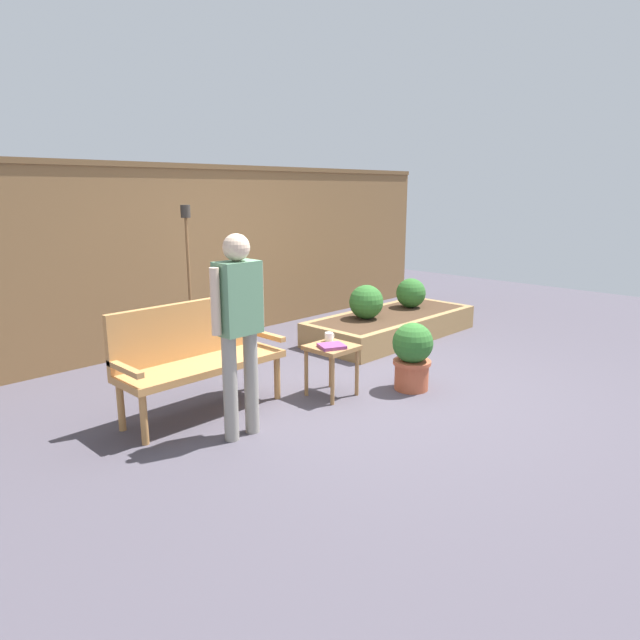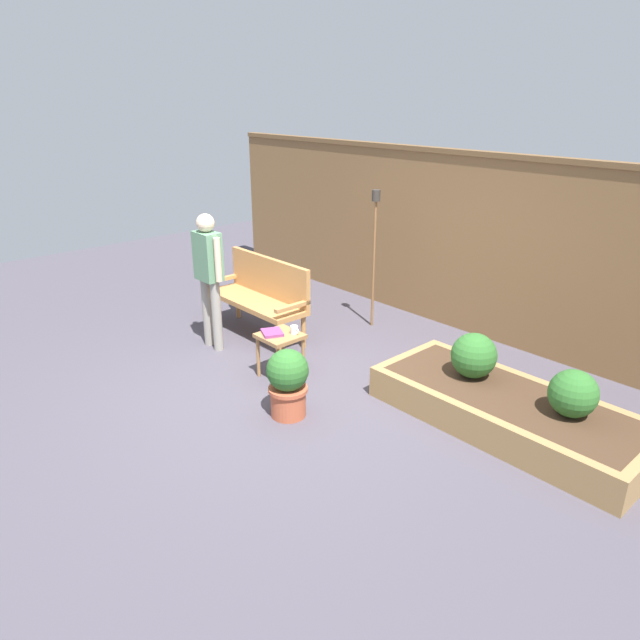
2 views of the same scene
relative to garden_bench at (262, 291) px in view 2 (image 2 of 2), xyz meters
name	(u,v)px [view 2 (image 2 of 2)]	position (x,y,z in m)	size (l,w,h in m)	color
ground_plane	(296,390)	(1.40, -0.65, -0.54)	(14.00, 14.00, 0.00)	#47424C
fence_back	(459,241)	(1.40, 1.95, 0.55)	(8.40, 0.14, 2.16)	brown
garden_bench	(262,291)	(0.00, 0.00, 0.00)	(1.44, 0.48, 0.94)	#B77F47
side_table	(280,342)	(1.07, -0.57, -0.15)	(0.40, 0.40, 0.48)	#9E7042
cup_on_table	(294,330)	(1.16, -0.46, -0.02)	(0.11, 0.08, 0.08)	white
book_on_table	(272,333)	(1.01, -0.63, -0.05)	(0.22, 0.20, 0.03)	#7F3875
potted_boxwood	(288,381)	(1.72, -1.01, -0.20)	(0.38, 0.38, 0.65)	#B75638
raised_planter_bed	(507,410)	(3.16, 0.32, -0.39)	(2.40, 1.00, 0.30)	#997547
shrub_near_bench	(474,356)	(2.72, 0.39, -0.03)	(0.42, 0.42, 0.42)	brown
shrub_far_corner	(573,393)	(3.66, 0.39, -0.05)	(0.40, 0.40, 0.40)	brown
tiki_torch	(375,235)	(0.72, 1.18, 0.63)	(0.10, 0.10, 1.71)	brown
person_by_bench	(209,270)	(-0.06, -0.68, 0.39)	(0.47, 0.20, 1.56)	gray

